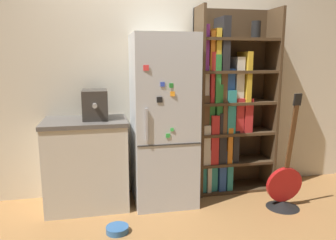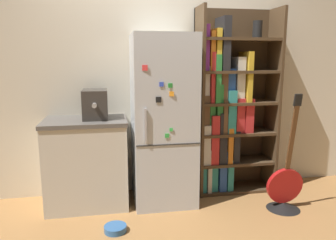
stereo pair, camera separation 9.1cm
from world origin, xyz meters
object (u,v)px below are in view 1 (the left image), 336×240
at_px(bookshelf, 225,109).
at_px(espresso_machine, 95,104).
at_px(refrigerator, 163,120).
at_px(guitar, 284,192).
at_px(pet_bowl, 117,229).

xyz_separation_m(bookshelf, espresso_machine, (-1.39, -0.10, 0.11)).
bearing_deg(espresso_machine, refrigerator, -4.33).
xyz_separation_m(refrigerator, guitar, (1.13, -0.44, -0.68)).
xyz_separation_m(refrigerator, pet_bowl, (-0.52, -0.58, -0.82)).
distance_m(refrigerator, pet_bowl, 1.13).
relative_size(espresso_machine, pet_bowl, 1.93).
xyz_separation_m(refrigerator, espresso_machine, (-0.67, 0.05, 0.17)).
xyz_separation_m(bookshelf, guitar, (0.41, -0.59, -0.75)).
relative_size(refrigerator, bookshelf, 0.85).
bearing_deg(guitar, pet_bowl, -175.24).
bearing_deg(espresso_machine, guitar, -15.32).
bearing_deg(bookshelf, pet_bowl, -149.52).
bearing_deg(pet_bowl, bookshelf, 30.48).
height_order(refrigerator, guitar, refrigerator).
distance_m(refrigerator, bookshelf, 0.74).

